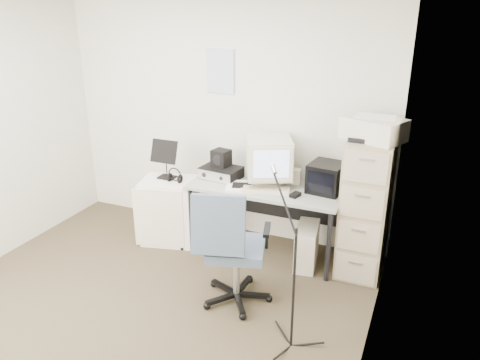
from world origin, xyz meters
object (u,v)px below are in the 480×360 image
at_px(desk, 267,219).
at_px(side_cart, 170,210).
at_px(filing_cabinet, 366,207).
at_px(office_chair, 236,246).

distance_m(desk, side_cart, 1.04).
xyz_separation_m(desk, side_cart, (-1.03, -0.16, -0.02)).
xyz_separation_m(filing_cabinet, office_chair, (-0.90, -0.93, -0.13)).
xyz_separation_m(desk, office_chair, (0.05, -0.90, 0.16)).
relative_size(filing_cabinet, desk, 0.87).
bearing_deg(desk, office_chair, -86.55).
height_order(desk, office_chair, office_chair).
xyz_separation_m(filing_cabinet, side_cart, (-1.98, -0.19, -0.31)).
bearing_deg(desk, side_cart, -171.08).
bearing_deg(side_cart, filing_cabinet, -8.35).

